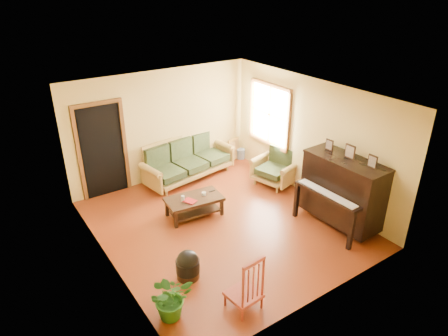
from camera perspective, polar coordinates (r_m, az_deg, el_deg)
floor at (r=8.00m, az=-0.17°, el=-7.92°), size 5.00×5.00×0.00m
doorway at (r=8.99m, az=-16.94°, el=2.29°), size 1.08×0.16×2.05m
window at (r=9.50m, az=6.55°, el=7.60°), size 0.12×1.36×1.46m
sofa at (r=9.55m, az=-5.02°, el=1.24°), size 2.39×1.30×0.97m
coffee_table at (r=8.17m, az=-4.27°, el=-5.51°), size 1.18×0.73×0.41m
armchair at (r=9.32m, az=7.20°, el=0.24°), size 1.07×1.10×0.90m
piano at (r=7.99m, az=16.54°, el=-3.32°), size 0.97×1.60×1.39m
footstool at (r=6.66m, az=-5.19°, el=-14.00°), size 0.40×0.40×0.37m
red_chair at (r=5.96m, az=2.86°, el=-15.91°), size 0.49×0.53×0.95m
leaning_frame at (r=10.60m, az=1.54°, el=2.78°), size 0.46×0.24×0.60m
ceramic_crock at (r=10.70m, az=2.40°, el=2.03°), size 0.25×0.25×0.27m
potted_plant at (r=5.97m, az=-7.61°, el=-17.81°), size 0.68×0.61×0.69m
book at (r=7.88m, az=-5.29°, el=-5.02°), size 0.26×0.30×0.02m
candle at (r=7.95m, az=-5.90°, el=-4.35°), size 0.09×0.09×0.12m
glass_jar at (r=8.14m, az=-2.89°, el=-3.67°), size 0.11×0.11×0.06m
remote at (r=8.28m, az=-1.74°, el=-3.30°), size 0.13×0.04×0.01m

